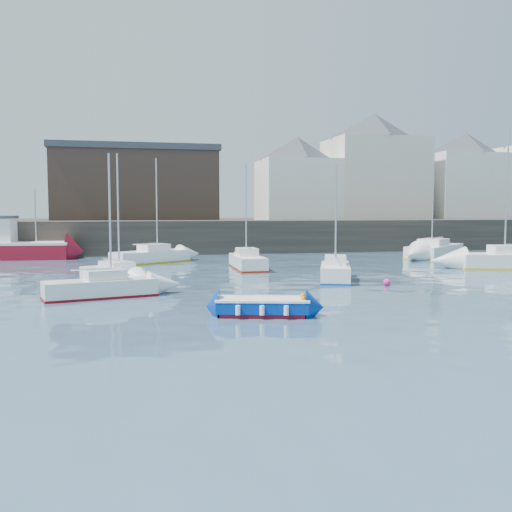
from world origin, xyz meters
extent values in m
plane|color=#2D4760|center=(0.00, 0.00, 0.00)|extent=(220.00, 220.00, 0.00)
cube|color=#28231E|center=(0.00, 35.00, 1.50)|extent=(90.00, 5.00, 3.00)
cube|color=#28231E|center=(0.00, 53.00, 1.40)|extent=(90.00, 32.00, 2.80)
cube|color=beige|center=(20.00, 42.00, 7.30)|extent=(10.00, 8.00, 9.00)
pyramid|color=#3A3D44|center=(20.00, 42.00, 13.20)|extent=(13.36, 13.36, 2.80)
cube|color=white|center=(31.00, 41.50, 6.55)|extent=(9.00, 7.00, 7.50)
pyramid|color=#3A3D44|center=(31.00, 41.50, 11.53)|extent=(11.88, 11.88, 2.45)
cube|color=white|center=(11.00, 41.50, 6.05)|extent=(8.00, 7.00, 6.50)
pyramid|color=#3A3D44|center=(11.00, 41.50, 10.53)|extent=(11.14, 11.14, 2.45)
cube|color=#3D2D26|center=(-6.00, 43.00, 6.30)|extent=(16.00, 10.00, 7.00)
cube|color=#3A3D44|center=(-6.00, 43.00, 10.10)|extent=(16.40, 10.40, 0.60)
cube|color=maroon|center=(-1.73, 2.88, 0.08)|extent=(3.35, 2.03, 0.16)
cube|color=#002B96|center=(-1.73, 2.88, 0.37)|extent=(3.65, 2.26, 0.43)
cube|color=white|center=(-1.73, 2.88, 0.62)|extent=(3.73, 2.31, 0.08)
cube|color=white|center=(-1.73, 2.88, 0.44)|extent=(2.89, 1.67, 0.39)
cube|color=tan|center=(-1.73, 2.88, 0.53)|extent=(0.49, 1.05, 0.06)
cylinder|color=white|center=(-2.37, 3.90, 0.34)|extent=(0.17, 0.17, 0.34)
cylinder|color=white|center=(-2.79, 2.30, 0.34)|extent=(0.17, 0.17, 0.34)
cylinder|color=white|center=(-1.53, 3.68, 0.34)|extent=(0.17, 0.17, 0.34)
cylinder|color=white|center=(-1.94, 2.08, 0.34)|extent=(0.17, 0.17, 0.34)
cylinder|color=white|center=(-0.68, 3.46, 0.34)|extent=(0.17, 0.17, 0.34)
cylinder|color=white|center=(-1.10, 1.86, 0.34)|extent=(0.17, 0.17, 0.34)
cube|color=maroon|center=(-15.71, 31.50, 0.59)|extent=(8.77, 3.95, 1.17)
cube|color=white|center=(-15.71, 31.50, 1.28)|extent=(8.77, 3.95, 0.21)
cylinder|color=silver|center=(-14.12, 31.36, 3.51)|extent=(0.11, 0.11, 4.26)
cube|color=white|center=(-7.93, 8.80, 0.40)|extent=(5.18, 2.81, 0.81)
cube|color=maroon|center=(-7.93, 8.80, 0.05)|extent=(5.24, 2.84, 0.11)
cube|color=white|center=(-7.69, 8.86, 1.03)|extent=(1.98, 1.59, 0.45)
cylinder|color=silver|center=(-7.45, 8.92, 3.65)|extent=(0.09, 0.09, 5.68)
cube|color=white|center=(-7.42, 13.55, 0.40)|extent=(3.96, 5.49, 0.80)
cube|color=#101342|center=(-7.42, 13.55, 0.05)|extent=(4.00, 5.55, 0.11)
cube|color=white|center=(-7.30, 13.31, 1.02)|extent=(1.99, 2.24, 0.44)
cylinder|color=silver|center=(-7.17, 13.07, 3.85)|extent=(0.09, 0.09, 6.10)
cube|color=white|center=(4.72, 12.58, 0.44)|extent=(3.17, 5.19, 0.89)
cube|color=#0B47B8|center=(4.72, 12.58, 0.06)|extent=(3.20, 5.24, 0.12)
cube|color=white|center=(4.80, 12.81, 1.14)|extent=(1.70, 2.03, 0.49)
cylinder|color=silver|center=(4.89, 13.05, 3.73)|extent=(0.10, 0.10, 5.68)
cube|color=white|center=(18.53, 16.16, 1.30)|extent=(2.94, 2.37, 0.56)
cylinder|color=silver|center=(18.18, 16.25, 5.23)|extent=(0.11, 0.11, 8.43)
cube|color=white|center=(1.13, 19.86, 0.44)|extent=(1.85, 5.47, 0.89)
cube|color=maroon|center=(1.13, 19.86, 0.06)|extent=(1.87, 5.52, 0.12)
cube|color=white|center=(1.14, 20.14, 1.14)|extent=(1.34, 1.93, 0.49)
cylinder|color=silver|center=(1.14, 20.41, 4.01)|extent=(0.10, 0.10, 6.25)
cube|color=white|center=(18.65, 26.18, 0.50)|extent=(7.48, 7.07, 1.00)
cube|color=yellow|center=(18.65, 26.18, 0.07)|extent=(7.56, 7.14, 0.13)
cube|color=white|center=(18.36, 25.92, 1.28)|extent=(3.29, 3.22, 0.56)
cylinder|color=silver|center=(18.06, 25.66, 5.49)|extent=(0.11, 0.11, 8.98)
cube|color=white|center=(-5.13, 25.63, 0.45)|extent=(6.11, 4.92, 0.91)
cube|color=gold|center=(-5.13, 25.63, 0.06)|extent=(6.17, 4.97, 0.12)
cube|color=white|center=(-4.88, 25.80, 1.16)|extent=(2.56, 2.37, 0.50)
cylinder|color=silver|center=(-4.63, 25.96, 4.38)|extent=(0.10, 0.10, 6.94)
sphere|color=#EC1A7E|center=(-2.38, 4.74, 0.00)|extent=(0.37, 0.37, 0.37)
sphere|color=#EC1A7E|center=(6.51, 9.70, 0.00)|extent=(0.39, 0.39, 0.39)
sphere|color=#EC1A7E|center=(-6.81, 19.72, 0.00)|extent=(0.35, 0.35, 0.35)
camera|label=1|loc=(-6.49, -17.73, 3.94)|focal=40.00mm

